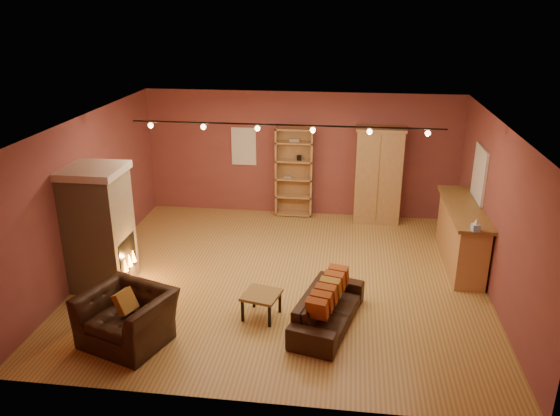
# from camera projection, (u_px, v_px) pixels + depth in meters

# --- Properties ---
(floor) EXTENTS (7.00, 7.00, 0.00)m
(floor) POSITION_uv_depth(u_px,v_px,m) (283.00, 278.00, 9.73)
(floor) COLOR olive
(floor) RESTS_ON ground
(ceiling) EXTENTS (7.00, 7.00, 0.00)m
(ceiling) POSITION_uv_depth(u_px,v_px,m) (283.00, 123.00, 8.74)
(ceiling) COLOR brown
(ceiling) RESTS_ON back_wall
(back_wall) EXTENTS (7.00, 0.02, 2.80)m
(back_wall) POSITION_uv_depth(u_px,v_px,m) (301.00, 154.00, 12.25)
(back_wall) COLOR brown
(back_wall) RESTS_ON floor
(left_wall) EXTENTS (0.02, 6.50, 2.80)m
(left_wall) POSITION_uv_depth(u_px,v_px,m) (87.00, 196.00, 9.65)
(left_wall) COLOR brown
(left_wall) RESTS_ON floor
(right_wall) EXTENTS (0.02, 6.50, 2.80)m
(right_wall) POSITION_uv_depth(u_px,v_px,m) (498.00, 214.00, 8.82)
(right_wall) COLOR brown
(right_wall) RESTS_ON floor
(fireplace) EXTENTS (1.01, 0.98, 2.12)m
(fireplace) POSITION_uv_depth(u_px,v_px,m) (100.00, 228.00, 9.16)
(fireplace) COLOR tan
(fireplace) RESTS_ON floor
(back_window) EXTENTS (0.56, 0.04, 0.86)m
(back_window) POSITION_uv_depth(u_px,v_px,m) (244.00, 146.00, 12.33)
(back_window) COLOR silver
(back_window) RESTS_ON back_wall
(bookcase) EXTENTS (0.83, 0.32, 2.04)m
(bookcase) POSITION_uv_depth(u_px,v_px,m) (294.00, 171.00, 12.29)
(bookcase) COLOR tan
(bookcase) RESTS_ON floor
(armoire) EXTENTS (1.05, 0.60, 2.13)m
(armoire) POSITION_uv_depth(u_px,v_px,m) (378.00, 175.00, 11.91)
(armoire) COLOR tan
(armoire) RESTS_ON floor
(bar_counter) EXTENTS (0.64, 2.39, 1.14)m
(bar_counter) POSITION_uv_depth(u_px,v_px,m) (461.00, 235.00, 10.09)
(bar_counter) COLOR tan
(bar_counter) RESTS_ON floor
(tissue_box) EXTENTS (0.15, 0.15, 0.23)m
(tissue_box) POSITION_uv_depth(u_px,v_px,m) (476.00, 226.00, 8.79)
(tissue_box) COLOR #90BCE7
(tissue_box) RESTS_ON bar_counter
(right_window) EXTENTS (0.05, 0.90, 1.00)m
(right_window) POSITION_uv_depth(u_px,v_px,m) (480.00, 174.00, 10.03)
(right_window) COLOR silver
(right_window) RESTS_ON right_wall
(loveseat) EXTENTS (0.96, 1.87, 0.76)m
(loveseat) POSITION_uv_depth(u_px,v_px,m) (328.00, 303.00, 8.21)
(loveseat) COLOR black
(loveseat) RESTS_ON floor
(armchair) EXTENTS (1.38, 1.12, 1.04)m
(armchair) POSITION_uv_depth(u_px,v_px,m) (126.00, 309.00, 7.75)
(armchair) COLOR black
(armchair) RESTS_ON floor
(coffee_table) EXTENTS (0.64, 0.64, 0.40)m
(coffee_table) POSITION_uv_depth(u_px,v_px,m) (261.00, 297.00, 8.42)
(coffee_table) COLOR olive
(coffee_table) RESTS_ON floor
(track_rail) EXTENTS (5.20, 0.09, 0.13)m
(track_rail) POSITION_uv_depth(u_px,v_px,m) (285.00, 127.00, 8.96)
(track_rail) COLOR black
(track_rail) RESTS_ON ceiling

